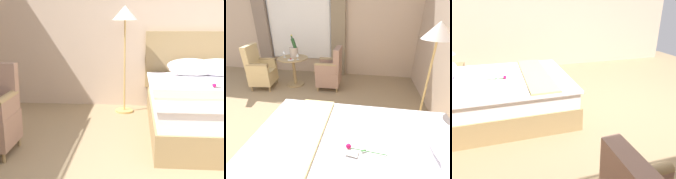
% 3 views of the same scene
% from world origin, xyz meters
% --- Properties ---
extents(wall_headboard_side, '(6.24, 0.12, 2.90)m').
position_xyz_m(wall_headboard_side, '(0.00, 3.08, 1.45)').
color(wall_headboard_side, '#C6AD95').
rests_on(wall_headboard_side, ground).
extents(bed, '(1.77, 2.26, 1.23)m').
position_xyz_m(bed, '(0.51, 1.95, 0.35)').
color(bed, '#9B8053').
rests_on(bed, ground).
extents(floor_lamp_brass, '(0.38, 0.38, 1.61)m').
position_xyz_m(floor_lamp_brass, '(-0.70, 2.64, 1.37)').
color(floor_lamp_brass, tan).
rests_on(floor_lamp_brass, ground).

